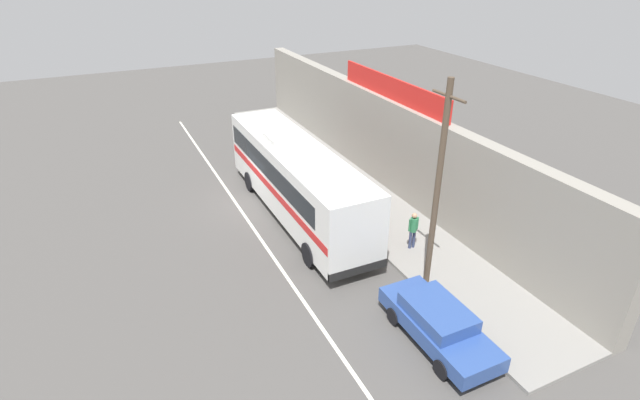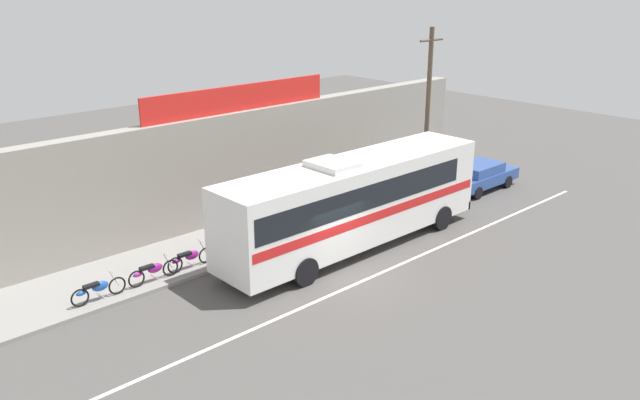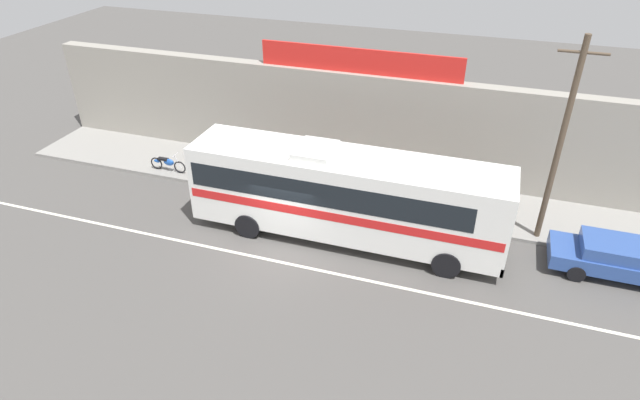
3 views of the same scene
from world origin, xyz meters
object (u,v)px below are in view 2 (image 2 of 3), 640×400
at_px(intercity_bus, 353,199).
at_px(utility_pole, 428,109).
at_px(motorcycle_purple, 153,271).
at_px(motorcycle_black, 190,257).
at_px(parked_car, 479,176).
at_px(pedestrian_far_left, 379,177).
at_px(motorcycle_blue, 98,289).

relative_size(intercity_bus, utility_pole, 1.54).
bearing_deg(intercity_bus, motorcycle_purple, 162.19).
distance_m(motorcycle_black, motorcycle_purple, 1.54).
bearing_deg(parked_car, motorcycle_purple, 174.86).
height_order(utility_pole, motorcycle_purple, utility_pole).
bearing_deg(parked_car, pedestrian_far_left, 153.75).
bearing_deg(motorcycle_purple, motorcycle_black, 2.58).
bearing_deg(motorcycle_purple, motorcycle_blue, -179.53).
xyz_separation_m(motorcycle_blue, pedestrian_far_left, (14.54, 0.86, 0.55)).
height_order(motorcycle_purple, pedestrian_far_left, pedestrian_far_left).
bearing_deg(motorcycle_black, utility_pole, -0.65).
bearing_deg(pedestrian_far_left, motorcycle_blue, -176.62).
xyz_separation_m(parked_car, motorcycle_purple, (-17.41, 1.57, -0.17)).
bearing_deg(motorcycle_blue, motorcycle_purple, 0.47).
bearing_deg(motorcycle_purple, intercity_bus, -17.81).
bearing_deg(pedestrian_far_left, motorcycle_purple, -176.15).
bearing_deg(pedestrian_far_left, utility_pole, -21.81).
xyz_separation_m(intercity_bus, utility_pole, (7.38, 2.31, 2.16)).
height_order(intercity_bus, parked_car, intercity_bus).
height_order(intercity_bus, motorcycle_blue, intercity_bus).
xyz_separation_m(motorcycle_blue, motorcycle_purple, (2.01, 0.02, 0.00)).
xyz_separation_m(parked_car, pedestrian_far_left, (-4.88, 2.41, 0.38)).
distance_m(parked_car, motorcycle_blue, 19.48).
xyz_separation_m(utility_pole, motorcycle_blue, (-16.85, 0.07, -3.66)).
distance_m(motorcycle_black, pedestrian_far_left, 11.03).
bearing_deg(motorcycle_blue, intercity_bus, -14.11).
distance_m(motorcycle_blue, pedestrian_far_left, 14.57).
xyz_separation_m(intercity_bus, motorcycle_black, (-5.92, 2.47, -1.50)).
bearing_deg(motorcycle_blue, parked_car, -4.56).
relative_size(motorcycle_black, motorcycle_purple, 0.99).
relative_size(parked_car, motorcycle_blue, 2.40).
xyz_separation_m(parked_car, utility_pole, (-2.57, 1.48, 3.49)).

